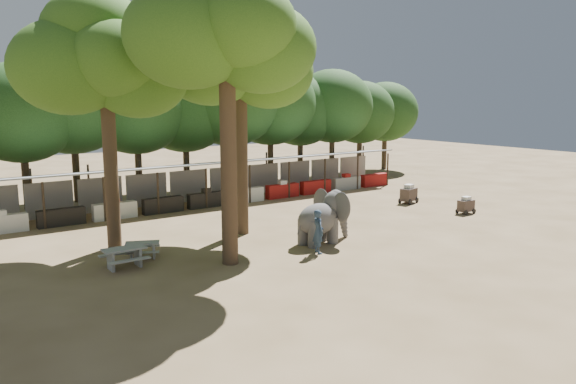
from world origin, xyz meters
TOP-DOWN VIEW (x-y plane):
  - ground at (0.00, 0.00)m, footprint 100.00×100.00m
  - vendor_stalls at (-0.00, 13.84)m, footprint 28.00×2.99m
  - yard_tree_left at (-9.13, 7.19)m, footprint 7.10×6.90m
  - yard_tree_center at (-6.13, 2.19)m, footprint 7.10×6.90m
  - yard_tree_back at (-3.13, 6.19)m, footprint 7.10×6.90m
  - backdrop_trees at (0.00, 19.00)m, footprint 46.46×5.95m
  - elephant at (-0.86, 2.38)m, footprint 3.15×2.38m
  - handler at (-2.19, 1.12)m, footprint 0.63×0.78m
  - picnic_table_near at (-9.67, 3.87)m, footprint 1.63×1.47m
  - picnic_table_far at (-8.59, 4.74)m, footprint 1.75×1.69m
  - cart_front at (9.84, 2.63)m, footprint 1.01×0.66m
  - cart_back at (9.56, 6.73)m, footprint 1.38×1.08m

SIDE VIEW (x-z plane):
  - ground at x=0.00m, z-range 0.00..0.00m
  - picnic_table_far at x=-8.59m, z-range 0.11..0.79m
  - cart_front at x=9.84m, z-range -0.01..0.98m
  - picnic_table_near at x=-9.67m, z-range 0.12..0.94m
  - cart_back at x=9.56m, z-range -0.01..1.18m
  - handler at x=-2.19m, z-range 0.00..1.90m
  - vendor_stalls at x=0.00m, z-range -0.22..2.58m
  - elephant at x=-0.86m, z-range 0.00..2.38m
  - backdrop_trees at x=0.00m, z-range 1.35..9.68m
  - yard_tree_left at x=-9.13m, z-range 2.69..13.71m
  - yard_tree_back at x=-3.13m, z-range 2.86..14.22m
  - yard_tree_center at x=-6.13m, z-range 3.19..15.23m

